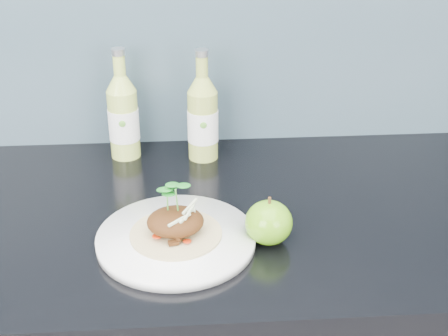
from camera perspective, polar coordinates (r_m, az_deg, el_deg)
The scene contains 5 objects.
dinner_plate at distance 0.99m, azimuth -4.40°, elevation -6.48°, with size 0.28×0.28×0.02m.
pork_taco at distance 0.97m, azimuth -4.47°, elevation -4.72°, with size 0.15×0.15×0.10m.
green_apple at distance 0.98m, azimuth 4.11°, elevation -5.00°, with size 0.08×0.08×0.08m.
cider_bottle_left at distance 1.25m, azimuth -9.19°, elevation 4.64°, with size 0.08×0.08×0.22m.
cider_bottle_right at distance 1.22m, azimuth -1.95°, elevation 4.57°, with size 0.07×0.07×0.22m.
Camera 1 is at (0.00, 0.77, 1.46)m, focal length 50.00 mm.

